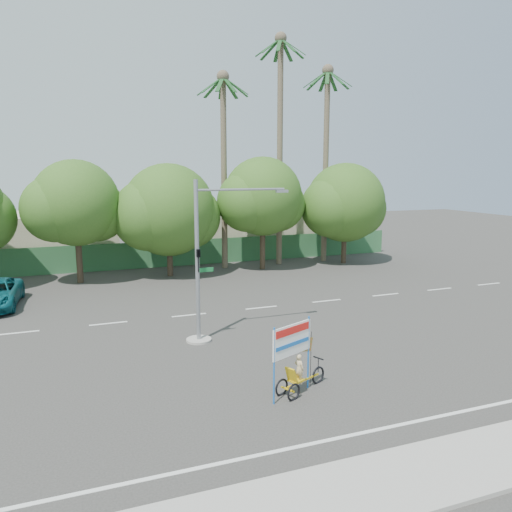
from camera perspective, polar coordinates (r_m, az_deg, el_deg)
name	(u,v)px	position (r m, az deg, el deg)	size (l,w,h in m)	color
ground	(289,366)	(19.48, 3.77, -12.47)	(120.00, 120.00, 0.00)	#33302D
sidewalk_near	(417,476)	(13.76, 17.95, -22.85)	(50.00, 2.40, 0.12)	gray
fence	(174,253)	(39.15, -9.35, 0.31)	(38.00, 0.08, 2.00)	#336B3D
building_left	(36,239)	(42.79, -23.87, 1.75)	(12.00, 8.00, 4.00)	beige
building_right	(251,232)	(45.48, -0.59, 2.77)	(14.00, 8.00, 3.60)	beige
tree_left	(75,206)	(34.46, -19.96, 5.37)	(6.66, 5.60, 8.07)	#473828
tree_center	(168,213)	(35.11, -10.05, 4.91)	(7.62, 6.40, 7.85)	#473828
tree_right	(262,199)	(37.00, 0.70, 6.50)	(6.90, 5.80, 8.36)	#473828
tree_far_right	(345,205)	(40.12, 10.09, 5.76)	(7.38, 6.20, 7.94)	#473828
palm_tall	(280,129)	(39.22, 2.76, 14.32)	(3.73, 3.79, 17.45)	#70604C
palm_mid	(326,144)	(40.91, 8.02, 12.55)	(3.73, 3.79, 15.45)	#70604C
palm_short	(224,149)	(37.57, -3.71, 12.06)	(3.73, 3.79, 14.45)	#70604C
traffic_signal	(205,275)	(21.52, -5.90, -2.20)	(4.72, 1.10, 7.00)	gray
trike_billboard	(297,364)	(16.96, 4.67, -12.18)	(2.43, 1.25, 2.59)	black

